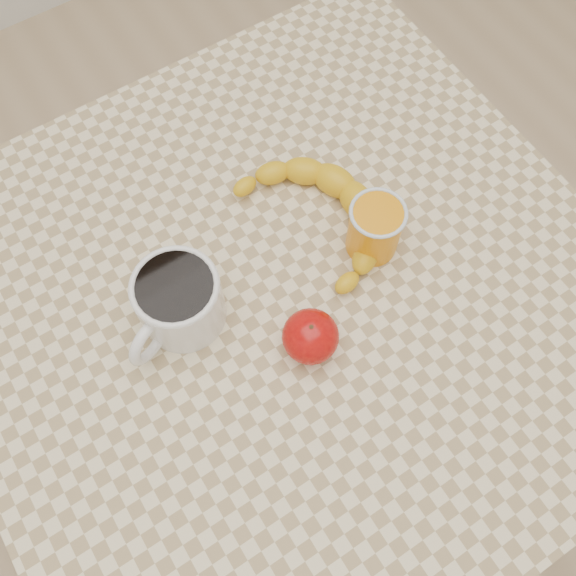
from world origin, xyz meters
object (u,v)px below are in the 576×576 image
orange_juice_glass (375,228)px  apple (310,336)px  coffee_mug (178,301)px  banana (320,216)px  table (288,320)px

orange_juice_glass → apple: bearing=-153.2°
coffee_mug → banana: bearing=4.8°
coffee_mug → banana: (0.21, 0.02, -0.03)m
orange_juice_glass → apple: 0.16m
table → coffee_mug: size_ratio=5.34×
table → banana: 0.15m
banana → apple: bearing=-127.7°
coffee_mug → banana: size_ratio=0.60×
orange_juice_glass → banana: size_ratio=0.32×
banana → coffee_mug: bearing=-175.3°
table → orange_juice_glass: orange_juice_glass is taller
coffee_mug → apple: 0.16m
table → apple: 0.14m
coffee_mug → orange_juice_glass: bearing=-9.8°
orange_juice_glass → banana: bearing=123.0°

